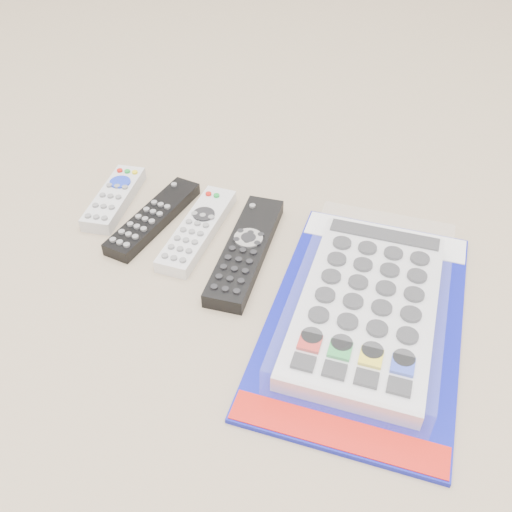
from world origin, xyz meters
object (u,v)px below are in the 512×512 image
at_px(remote_large_black, 246,250).
at_px(jumbo_remote_packaged, 368,305).
at_px(remote_silver_dvd, 198,229).
at_px(remote_slim_black, 153,218).
at_px(remote_small_grey, 114,198).

height_order(remote_large_black, jumbo_remote_packaged, jumbo_remote_packaged).
distance_m(remote_silver_dvd, remote_large_black, 0.08).
height_order(remote_slim_black, remote_silver_dvd, same).
distance_m(remote_slim_black, jumbo_remote_packaged, 0.34).
height_order(remote_silver_dvd, remote_large_black, remote_large_black).
relative_size(remote_small_grey, remote_large_black, 0.70).
relative_size(remote_slim_black, jumbo_remote_packaged, 0.49).
bearing_deg(remote_slim_black, jumbo_remote_packaged, -5.55).
distance_m(remote_small_grey, remote_slim_black, 0.08).
bearing_deg(remote_small_grey, jumbo_remote_packaged, -22.04).
bearing_deg(remote_small_grey, remote_silver_dvd, -17.77).
xyz_separation_m(remote_silver_dvd, remote_large_black, (0.08, -0.02, 0.00)).
relative_size(remote_small_grey, remote_slim_black, 0.82).
height_order(remote_small_grey, jumbo_remote_packaged, jumbo_remote_packaged).
distance_m(remote_slim_black, remote_silver_dvd, 0.07).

